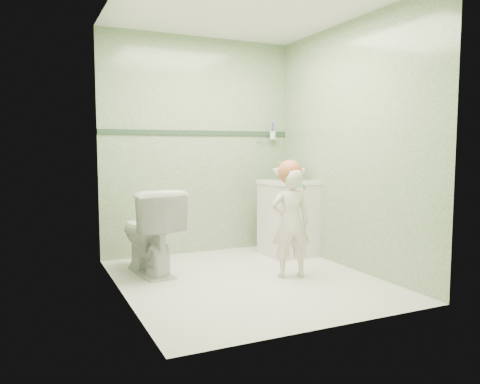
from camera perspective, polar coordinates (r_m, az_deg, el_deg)
name	(u,v)px	position (r m, az deg, el deg)	size (l,w,h in m)	color
ground	(247,279)	(4.29, 0.85, -10.61)	(2.50, 2.50, 0.00)	white
room_shell	(247,146)	(4.12, 0.88, 5.64)	(2.50, 2.54, 2.40)	gray
trim_stripe	(199,133)	(5.27, -4.99, 7.20)	(2.20, 0.02, 0.05)	#28432F
vanity	(288,219)	(5.20, 5.90, -3.29)	(0.52, 0.50, 0.80)	silver
counter	(289,182)	(5.15, 5.94, 1.22)	(0.54, 0.52, 0.04)	white
basin	(289,174)	(5.14, 5.95, 2.16)	(0.37, 0.37, 0.13)	white
faucet	(280,166)	(5.30, 4.94, 3.13)	(0.03, 0.13, 0.18)	silver
cup_holder	(272,135)	(5.58, 3.92, 6.91)	(0.26, 0.07, 0.21)	silver
toilet	(149,231)	(4.49, -10.97, -4.69)	(0.45, 0.79, 0.81)	white
toddler	(291,223)	(4.29, 6.20, -3.79)	(0.36, 0.24, 1.00)	beige
hair_cap	(290,172)	(4.27, 6.09, 2.42)	(0.22, 0.22, 0.22)	#B55E39
teal_toothbrush	(303,187)	(4.16, 7.69, 0.66)	(0.11, 0.14, 0.08)	#199B7F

